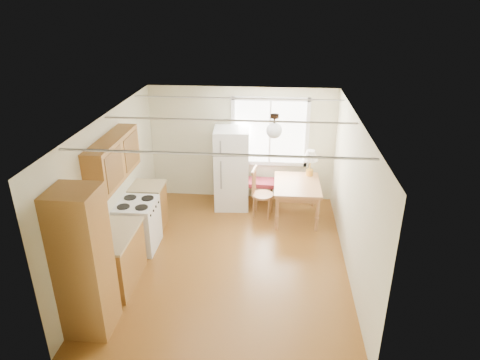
# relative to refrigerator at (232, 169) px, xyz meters

# --- Properties ---
(room_shell) EXTENTS (4.60, 5.60, 2.62)m
(room_shell) POSITION_rel_refrigerator_xyz_m (0.18, -2.01, 0.38)
(room_shell) COLOR #5E3613
(room_shell) RESTS_ON ground
(kitchen_run) EXTENTS (0.65, 3.40, 2.20)m
(kitchen_run) POSITION_rel_refrigerator_xyz_m (-1.54, -2.65, -0.03)
(kitchen_run) COLOR brown
(kitchen_run) RESTS_ON ground
(window_unit) EXTENTS (1.64, 0.05, 1.51)m
(window_unit) POSITION_rel_refrigerator_xyz_m (0.78, 0.46, 0.68)
(window_unit) COLOR white
(window_unit) RESTS_ON room_shell
(pendant_light) EXTENTS (0.26, 0.26, 0.40)m
(pendant_light) POSITION_rel_refrigerator_xyz_m (0.88, -1.61, 1.37)
(pendant_light) COLOR black
(pendant_light) RESTS_ON room_shell
(refrigerator) EXTENTS (0.76, 0.77, 1.73)m
(refrigerator) POSITION_rel_refrigerator_xyz_m (0.00, 0.00, 0.00)
(refrigerator) COLOR white
(refrigerator) RESTS_ON ground
(bench) EXTENTS (1.20, 0.49, 0.55)m
(bench) POSITION_rel_refrigerator_xyz_m (0.35, 0.16, -0.38)
(bench) COLOR maroon
(bench) RESTS_ON ground
(dining_table) EXTENTS (0.92, 1.22, 0.76)m
(dining_table) POSITION_rel_refrigerator_xyz_m (1.37, -0.41, -0.21)
(dining_table) COLOR #9A643B
(dining_table) RESTS_ON ground
(chair) EXTENTS (0.47, 0.46, 1.03)m
(chair) POSITION_rel_refrigerator_xyz_m (0.58, -0.38, -0.28)
(chair) COLOR #9A643B
(chair) RESTS_ON ground
(table_lamp) EXTENTS (0.32, 0.32, 0.55)m
(table_lamp) POSITION_rel_refrigerator_xyz_m (1.64, 0.03, 0.29)
(table_lamp) COLOR gold
(table_lamp) RESTS_ON dining_table
(coffee_maker) EXTENTS (0.19, 0.25, 0.37)m
(coffee_maker) POSITION_rel_refrigerator_xyz_m (-1.54, -3.27, 0.17)
(coffee_maker) COLOR black
(coffee_maker) RESTS_ON kitchen_run
(kettle) EXTENTS (0.13, 0.13, 0.24)m
(kettle) POSITION_rel_refrigerator_xyz_m (-1.64, -2.92, 0.13)
(kettle) COLOR red
(kettle) RESTS_ON kitchen_run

